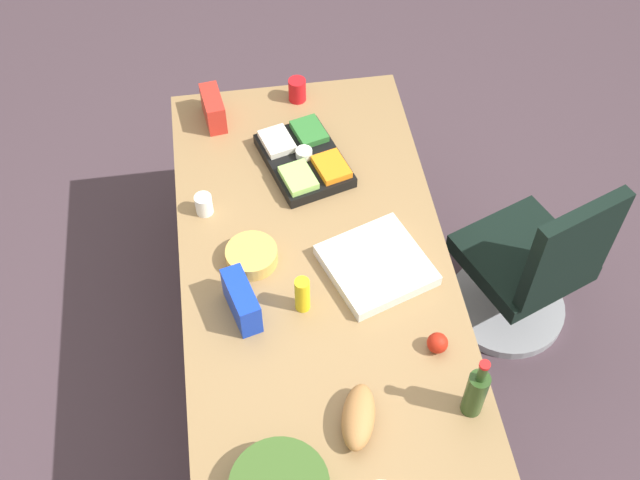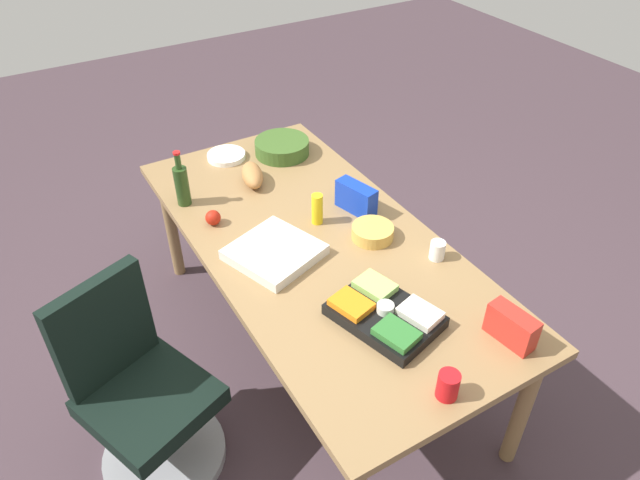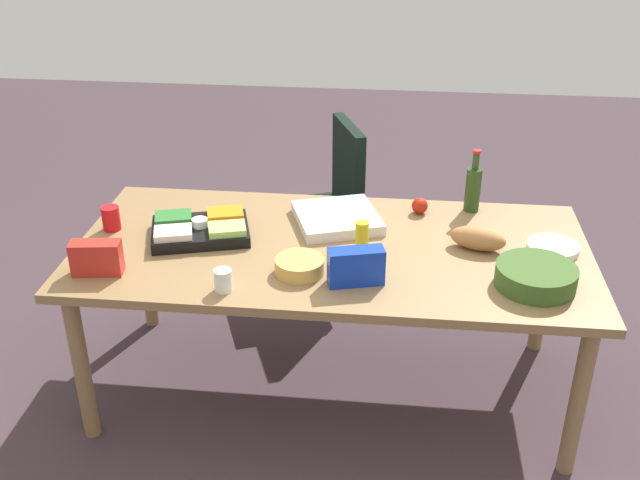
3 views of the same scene
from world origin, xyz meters
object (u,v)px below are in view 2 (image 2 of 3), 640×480
object	(u,v)px
chip_bag_blue	(356,198)
apple_red	(213,218)
mustard_bottle	(317,209)
office_chair	(144,402)
paper_cup	(437,250)
salad_bowl	(282,147)
veggie_tray	(385,314)
chip_bowl	(373,232)
paper_plate_stack	(226,156)
wine_bottle	(182,184)
pizza_box	(274,252)
conference_table	(317,252)
bread_loaf	(252,175)
chip_bag_red	(512,326)
red_solo_cup	(448,385)

from	to	relation	value
chip_bag_blue	apple_red	xyz separation A→B (m)	(-0.26, -0.67, -0.04)
chip_bag_blue	mustard_bottle	distance (m)	0.22
office_chair	apple_red	bearing A→B (deg)	132.03
paper_cup	salad_bowl	world-z (taller)	paper_cup
chip_bag_blue	veggie_tray	bearing A→B (deg)	-24.69
chip_bowl	paper_plate_stack	bearing A→B (deg)	-164.01
apple_red	salad_bowl	bearing A→B (deg)	125.82
wine_bottle	apple_red	distance (m)	0.26
pizza_box	office_chair	bearing A→B (deg)	-96.88
salad_bowl	conference_table	bearing A→B (deg)	-16.56
chip_bag_blue	chip_bowl	size ratio (longest dim) A/B	1.09
apple_red	paper_plate_stack	distance (m)	0.64
bread_loaf	apple_red	distance (m)	0.41
mustard_bottle	pizza_box	distance (m)	0.33
chip_bag_blue	paper_plate_stack	xyz separation A→B (m)	(-0.82, -0.36, -0.06)
apple_red	wine_bottle	bearing A→B (deg)	-166.30
salad_bowl	chip_bag_blue	bearing A→B (deg)	4.41
chip_bag_blue	paper_plate_stack	size ratio (longest dim) A/B	1.00
wine_bottle	paper_plate_stack	xyz separation A→B (m)	(-0.32, 0.37, -0.10)
paper_cup	office_chair	bearing A→B (deg)	-99.43
wine_bottle	salad_bowl	world-z (taller)	wine_bottle
chip_bowl	paper_cup	distance (m)	0.32
pizza_box	apple_red	distance (m)	0.40
conference_table	pizza_box	distance (m)	0.25
bread_loaf	mustard_bottle	world-z (taller)	mustard_bottle
chip_bag_blue	chip_bowl	distance (m)	0.24
chip_bag_blue	chip_bag_red	bearing A→B (deg)	1.87
paper_cup	paper_plate_stack	bearing A→B (deg)	-160.61
pizza_box	chip_bag_red	world-z (taller)	chip_bag_red
apple_red	paper_cup	size ratio (longest dim) A/B	0.84
paper_plate_stack	veggie_tray	bearing A→B (deg)	1.19
chip_bag_blue	chip_bowl	world-z (taller)	chip_bag_blue
red_solo_cup	apple_red	bearing A→B (deg)	-167.05
wine_bottle	chip_bowl	world-z (taller)	wine_bottle
apple_red	red_solo_cup	bearing A→B (deg)	12.95
pizza_box	salad_bowl	world-z (taller)	salad_bowl
office_chair	chip_bag_blue	xyz separation A→B (m)	(-0.28, 1.27, 0.47)
veggie_tray	mustard_bottle	size ratio (longest dim) A/B	3.03
office_chair	chip_bag_red	world-z (taller)	office_chair
bread_loaf	veggie_tray	bearing A→B (deg)	0.70
conference_table	salad_bowl	world-z (taller)	salad_bowl
wine_bottle	mustard_bottle	size ratio (longest dim) A/B	1.89
paper_cup	chip_bag_red	world-z (taller)	chip_bag_red
veggie_tray	paper_plate_stack	bearing A→B (deg)	-178.81
paper_plate_stack	bread_loaf	bearing A→B (deg)	3.05
paper_plate_stack	paper_cup	bearing A→B (deg)	19.39
wine_bottle	mustard_bottle	world-z (taller)	wine_bottle
pizza_box	paper_cup	bearing A→B (deg)	39.09
chip_bowl	conference_table	bearing A→B (deg)	-114.61
bread_loaf	chip_bag_red	xyz separation A→B (m)	(1.54, 0.37, 0.02)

